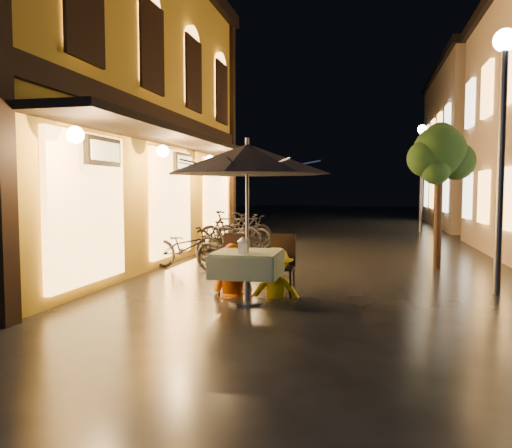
% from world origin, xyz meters
% --- Properties ---
extents(ground, '(90.00, 90.00, 0.00)m').
position_xyz_m(ground, '(0.00, 0.00, 0.00)').
color(ground, black).
rests_on(ground, ground).
extents(west_building, '(5.90, 11.40, 7.40)m').
position_xyz_m(west_building, '(-5.72, 4.00, 3.71)').
color(west_building, gold).
rests_on(west_building, ground).
extents(street_tree, '(1.43, 1.20, 3.15)m').
position_xyz_m(street_tree, '(2.41, 4.51, 2.42)').
color(street_tree, black).
rests_on(street_tree, ground).
extents(streetlamp_near, '(0.36, 0.36, 4.23)m').
position_xyz_m(streetlamp_near, '(3.00, 2.00, 2.92)').
color(streetlamp_near, '#59595E').
rests_on(streetlamp_near, ground).
extents(streetlamp_far, '(0.36, 0.36, 4.23)m').
position_xyz_m(streetlamp_far, '(3.00, 14.00, 2.92)').
color(streetlamp_far, '#59595E').
rests_on(streetlamp_far, ground).
extents(cafe_table, '(0.99, 0.99, 0.78)m').
position_xyz_m(cafe_table, '(-0.82, 0.50, 0.59)').
color(cafe_table, '#59595E').
rests_on(cafe_table, ground).
extents(patio_umbrella, '(2.46, 2.46, 2.46)m').
position_xyz_m(patio_umbrella, '(-0.82, 0.50, 2.15)').
color(patio_umbrella, '#59595E').
rests_on(patio_umbrella, ground).
extents(cafe_chair_left, '(0.42, 0.42, 0.97)m').
position_xyz_m(cafe_chair_left, '(-1.22, 1.24, 0.54)').
color(cafe_chair_left, black).
rests_on(cafe_chair_left, ground).
extents(cafe_chair_right, '(0.42, 0.42, 0.97)m').
position_xyz_m(cafe_chair_right, '(-0.42, 1.24, 0.54)').
color(cafe_chair_right, black).
rests_on(cafe_chair_right, ground).
extents(table_lantern, '(0.16, 0.16, 0.25)m').
position_xyz_m(table_lantern, '(-0.82, 0.21, 0.92)').
color(table_lantern, white).
rests_on(table_lantern, cafe_table).
extents(person_orange, '(0.95, 0.84, 1.63)m').
position_xyz_m(person_orange, '(-1.19, 1.03, 0.82)').
color(person_orange, '#BB5100').
rests_on(person_orange, ground).
extents(person_yellow, '(1.04, 0.67, 1.52)m').
position_xyz_m(person_yellow, '(-0.49, 1.05, 0.76)').
color(person_yellow, '#F5C603').
rests_on(person_yellow, ground).
extents(bicycle_0, '(1.89, 1.07, 0.94)m').
position_xyz_m(bicycle_0, '(-2.83, 3.28, 0.47)').
color(bicycle_0, black).
rests_on(bicycle_0, ground).
extents(bicycle_1, '(1.68, 0.76, 0.97)m').
position_xyz_m(bicycle_1, '(-2.18, 4.41, 0.49)').
color(bicycle_1, black).
rests_on(bicycle_1, ground).
extents(bicycle_2, '(2.01, 1.24, 1.00)m').
position_xyz_m(bicycle_2, '(-2.77, 5.73, 0.50)').
color(bicycle_2, black).
rests_on(bicycle_2, ground).
extents(bicycle_3, '(1.92, 0.76, 1.12)m').
position_xyz_m(bicycle_3, '(-2.70, 6.29, 0.56)').
color(bicycle_3, black).
rests_on(bicycle_3, ground).
extents(bicycle_4, '(1.95, 1.20, 0.97)m').
position_xyz_m(bicycle_4, '(-2.51, 7.07, 0.48)').
color(bicycle_4, black).
rests_on(bicycle_4, ground).
extents(bicycle_5, '(1.74, 1.04, 1.01)m').
position_xyz_m(bicycle_5, '(-2.69, 7.85, 0.51)').
color(bicycle_5, black).
rests_on(bicycle_5, ground).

